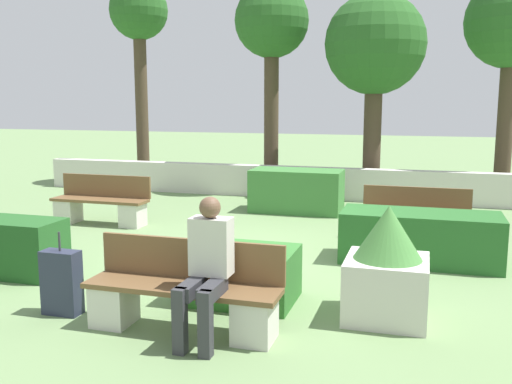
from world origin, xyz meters
TOP-DOWN VIEW (x-y plane):
  - ground_plane at (0.00, 0.00)m, footprint 60.00×60.00m
  - perimeter_wall at (0.00, 5.34)m, footprint 13.56×0.30m
  - bench_front at (0.21, -2.43)m, footprint 1.92×0.49m
  - bench_left_side at (2.27, 1.71)m, footprint 1.65×0.48m
  - bench_right_side at (-3.18, 1.60)m, footprint 1.78×0.48m
  - person_seated_man at (0.51, -2.57)m, footprint 0.38×0.63m
  - hedge_block_near_left at (2.35, 0.67)m, footprint 2.12×0.87m
  - hedge_block_mid_left at (-0.05, 3.71)m, footprint 1.79×0.88m
  - hedge_block_far_left at (0.45, -1.46)m, footprint 1.25×0.85m
  - planter_corner_right at (2.06, -1.55)m, footprint 0.81×0.81m
  - suitcase at (-1.18, -2.39)m, footprint 0.40×0.20m
  - tree_leftmost at (-4.94, 6.59)m, footprint 1.51×1.51m
  - tree_center_left at (-1.22, 6.07)m, footprint 1.74×1.74m
  - tree_center_right at (1.19, 5.94)m, footprint 2.24×2.24m
  - tree_rightmost at (4.05, 6.57)m, footprint 2.02×2.02m

SIDE VIEW (x-z plane):
  - ground_plane at x=0.00m, z-range 0.00..0.00m
  - hedge_block_far_left at x=0.45m, z-range 0.00..0.59m
  - bench_left_side at x=2.27m, z-range -0.11..0.76m
  - bench_right_side at x=-3.18m, z-range -0.10..0.76m
  - bench_front at x=0.21m, z-range -0.09..0.77m
  - suitcase at x=-1.18m, z-range -0.10..0.78m
  - hedge_block_near_left at x=2.35m, z-range 0.00..0.70m
  - perimeter_wall at x=0.00m, z-range 0.00..0.72m
  - hedge_block_mid_left at x=-0.05m, z-range 0.00..0.85m
  - planter_corner_right at x=2.06m, z-range -0.05..1.12m
  - person_seated_man at x=0.51m, z-range 0.07..1.40m
  - tree_center_right at x=1.19m, z-range 1.08..5.64m
  - tree_rightmost at x=4.05m, z-range 1.33..6.23m
  - tree_center_left at x=-1.22m, z-range 1.42..6.35m
  - tree_leftmost at x=-4.94m, z-range 1.60..6.87m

